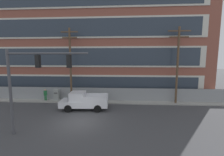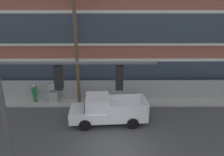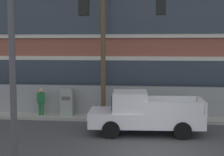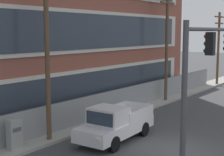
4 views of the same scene
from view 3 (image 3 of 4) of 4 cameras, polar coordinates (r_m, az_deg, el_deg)
sidewalk_building_side at (r=19.46m, az=6.99°, el=-6.60°), size 80.00×1.95×0.16m
chain_link_fence at (r=19.85m, az=16.60°, el=-4.01°), size 35.82×0.06×1.86m
traffic_signal_mast at (r=10.36m, az=-7.72°, el=7.33°), size 5.91×0.43×6.32m
pickup_truck_white at (r=16.17m, az=5.21°, el=-5.96°), size 5.40×2.30×1.99m
utility_pole_near_corner at (r=18.78m, az=-1.49°, el=8.63°), size 2.15×0.26×9.50m
electrical_cabinet at (r=19.64m, az=-7.50°, el=-4.24°), size 0.70×0.46×1.68m
pedestrian_near_cabinet at (r=19.98m, az=-11.72°, el=-3.75°), size 0.47×0.43×1.69m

